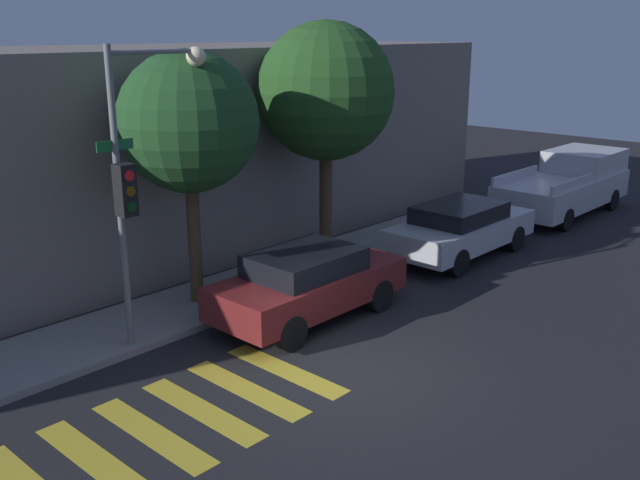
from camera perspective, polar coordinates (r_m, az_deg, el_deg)
The scene contains 10 objects.
ground_plane at distance 12.47m, azimuth 2.00°, elevation -10.55°, with size 60.00×60.00×0.00m, color black.
sidewalk at distance 15.31m, azimuth -10.20°, elevation -5.21°, with size 26.00×2.13×0.14m, color gray.
building_row at distance 18.30m, azimuth -19.17°, elevation 6.02°, with size 26.00×6.00×5.24m, color slate.
crosswalk at distance 11.27m, azimuth -11.32°, elevation -14.06°, with size 5.02×2.60×0.00m.
traffic_light_pole at distance 12.80m, azimuth -14.17°, elevation 6.34°, with size 2.32×0.56×5.45m.
sedan_near_corner at distance 14.33m, azimuth -0.97°, elevation -3.44°, with size 4.21×1.80×1.46m.
sedan_middle at distance 18.66m, azimuth 11.18°, elevation 0.95°, with size 4.49×1.86×1.41m.
pickup_truck at distance 24.07m, azimuth 19.18°, elevation 4.29°, with size 5.57×2.14×1.89m.
tree_near_corner at distance 14.49m, azimuth -10.49°, elevation 9.20°, with size 2.83×2.83×5.33m.
tree_midblock at distance 17.17m, azimuth 0.48°, elevation 11.74°, with size 3.27×3.27×5.90m.
Camera 1 is at (-8.43, -7.22, 5.68)m, focal length 40.00 mm.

